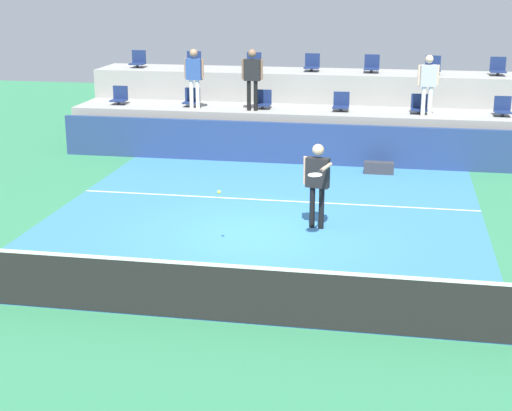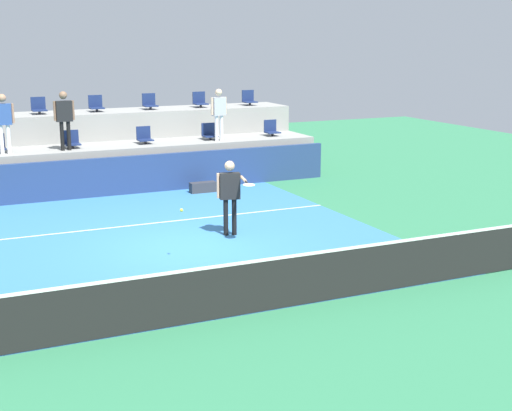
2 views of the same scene
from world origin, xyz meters
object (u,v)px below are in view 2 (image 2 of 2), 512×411
Objects in this scene: stadium_chair_lower_right at (209,133)px; stadium_chair_upper_far_right at (249,99)px; stadium_chair_lower_mid_right at (144,137)px; tennis_ball at (182,210)px; stadium_chair_upper_center at (96,105)px; stadium_chair_upper_mid_right at (150,103)px; spectator_leaning_on_rail at (219,110)px; stadium_chair_lower_far_right at (271,129)px; spectator_in_white at (64,115)px; stadium_chair_upper_right at (200,101)px; tennis_player at (230,190)px; equipment_bag at (203,187)px; stadium_chair_lower_mid_left at (72,141)px; stadium_chair_upper_mid_left at (39,107)px; spectator_in_grey at (3,118)px.

stadium_chair_lower_right is 1.00× the size of stadium_chair_upper_far_right.
stadium_chair_lower_mid_right is 8.24m from tennis_ball.
stadium_chair_upper_mid_right is at bearing 0.00° from stadium_chair_upper_center.
spectator_leaning_on_rail is at bearing -64.54° from stadium_chair_lower_right.
spectator_in_white is (-6.72, -0.38, 0.80)m from stadium_chair_lower_far_right.
spectator_leaning_on_rail is at bearing -94.84° from stadium_chair_upper_right.
equipment_bag is at bearing 76.99° from tennis_player.
spectator_in_white is at bearing -176.73° from stadium_chair_lower_far_right.
stadium_chair_lower_mid_left is 4.07m from equipment_bag.
stadium_chair_lower_mid_right and stadium_chair_lower_far_right have the same top height.
stadium_chair_upper_far_right is (0.00, 1.80, 0.85)m from stadium_chair_lower_far_right.
stadium_chair_lower_mid_left is 4.30m from stadium_chair_lower_right.
stadium_chair_lower_mid_right is at bearing -32.76° from stadium_chair_upper_mid_left.
stadium_chair_upper_right is 2.19m from spectator_leaning_on_rail.
stadium_chair_upper_right and stadium_chair_upper_far_right have the same top height.
stadium_chair_lower_right is (2.11, 0.00, 0.00)m from stadium_chair_lower_mid_right.
stadium_chair_upper_mid_right is 10.22m from tennis_ball.
stadium_chair_upper_mid_left is at bearing 147.24° from stadium_chair_lower_mid_right.
stadium_chair_upper_center reaches higher than stadium_chair_lower_right.
spectator_in_grey is (-6.55, -2.18, -0.07)m from stadium_chair_upper_right.
tennis_player is 25.32× the size of tennis_ball.
tennis_player is 4.92m from equipment_bag.
stadium_chair_upper_right reaches higher than tennis_player.
spectator_in_white reaches higher than tennis_ball.
spectator_in_grey reaches higher than stadium_chair_upper_far_right.
stadium_chair_upper_right is at bearing 21.11° from stadium_chair_lower_mid_left.
spectator_leaning_on_rail is (3.32, -2.18, -0.10)m from stadium_chair_upper_center.
tennis_ball is at bearing -83.02° from stadium_chair_upper_mid_left.
spectator_in_grey is (-1.27, -2.18, -0.07)m from stadium_chair_upper_mid_left.
spectator_leaning_on_rail is at bearing -9.50° from stadium_chair_lower_mid_right.
stadium_chair_lower_far_right is 0.31× the size of spectator_in_grey.
tennis_ball is 6.80m from equipment_bag.
spectator_in_grey is (-4.07, -0.38, 0.78)m from stadium_chair_lower_mid_right.
stadium_chair_upper_mid_right is at bearing 76.78° from tennis_ball.
tennis_player is 6.83m from spectator_in_white.
stadium_chair_upper_far_right is at bearing 15.53° from stadium_chair_lower_mid_left.
tennis_player is 6.73m from spectator_leaning_on_rail.
stadium_chair_lower_far_right is (2.18, 0.00, 0.00)m from stadium_chair_lower_right.
spectator_leaning_on_rail is (0.18, -0.38, 0.75)m from stadium_chair_lower_right.
tennis_player is at bearing -56.52° from spectator_in_grey.
spectator_leaning_on_rail is at bearing 70.35° from tennis_player.
stadium_chair_upper_right is 4.50m from equipment_bag.
stadium_chair_lower_far_right is at bearing 10.86° from spectator_leaning_on_rail.
spectator_leaning_on_rail is 2.81m from equipment_bag.
stadium_chair_upper_mid_left reaches higher than stadium_chair_lower_far_right.
stadium_chair_upper_right is at bearing 85.16° from spectator_leaning_on_rail.
stadium_chair_lower_mid_right is 3.18m from stadium_chair_upper_right.
stadium_chair_lower_right is at bearing 115.46° from spectator_leaning_on_rail.
stadium_chair_lower_mid_left is 1.00× the size of stadium_chair_upper_far_right.
spectator_in_white is 24.70× the size of tennis_ball.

